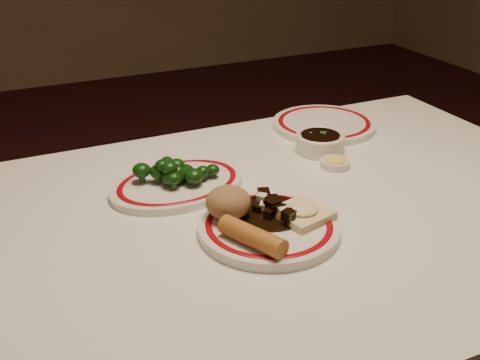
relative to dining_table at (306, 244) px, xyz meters
name	(u,v)px	position (x,y,z in m)	size (l,w,h in m)	color
dining_table	(306,244)	(0.00, 0.00, 0.00)	(1.20, 0.90, 0.75)	white
main_plate	(269,228)	(-0.12, -0.06, 0.10)	(0.30, 0.30, 0.02)	silver
rice_mound	(228,202)	(-0.17, -0.01, 0.14)	(0.08, 0.08, 0.06)	#966D46
spring_roll	(252,236)	(-0.18, -0.11, 0.13)	(0.03, 0.03, 0.12)	#B16F2B
fried_wonton	(302,212)	(-0.05, -0.07, 0.12)	(0.11, 0.11, 0.02)	beige
stirfry_heap	(273,209)	(-0.10, -0.04, 0.12)	(0.13, 0.13, 0.03)	black
broccoli_plate	(178,184)	(-0.21, 0.17, 0.10)	(0.32, 0.29, 0.02)	silver
broccoli_pile	(175,171)	(-0.21, 0.16, 0.13)	(0.17, 0.09, 0.05)	#23471C
soy_bowl	(320,143)	(0.15, 0.20, 0.11)	(0.11, 0.11, 0.04)	silver
sweet_sour_dish	(317,146)	(0.15, 0.22, 0.10)	(0.06, 0.06, 0.02)	silver
mustard_dish	(335,163)	(0.14, 0.12, 0.10)	(0.06, 0.06, 0.02)	silver
far_plate	(324,124)	(0.24, 0.33, 0.10)	(0.28, 0.28, 0.02)	silver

